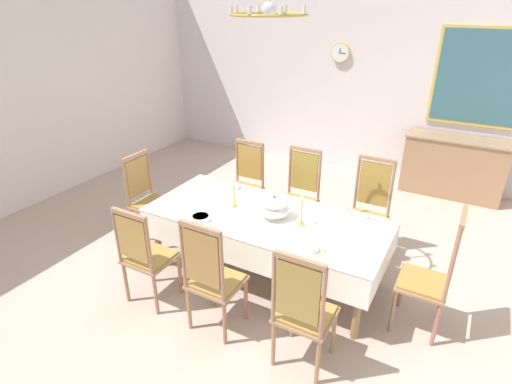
# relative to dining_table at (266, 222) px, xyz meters

# --- Properties ---
(ground) EXTENTS (7.52, 7.14, 0.04)m
(ground) POSITION_rel_dining_table_xyz_m (0.00, -0.14, -0.68)
(ground) COLOR #B8A495
(back_wall) EXTENTS (7.52, 0.08, 3.31)m
(back_wall) POSITION_rel_dining_table_xyz_m (0.00, 3.47, 0.99)
(back_wall) COLOR silver
(back_wall) RESTS_ON ground
(left_wall) EXTENTS (0.08, 7.14, 3.31)m
(left_wall) POSITION_rel_dining_table_xyz_m (-3.80, -0.14, 0.99)
(left_wall) COLOR silver
(left_wall) RESTS_ON ground
(dining_table) EXTENTS (2.44, 1.06, 0.73)m
(dining_table) POSITION_rel_dining_table_xyz_m (0.00, 0.00, 0.00)
(dining_table) COLOR #9F7453
(dining_table) RESTS_ON ground
(tablecloth) EXTENTS (2.46, 1.08, 0.31)m
(tablecloth) POSITION_rel_dining_table_xyz_m (0.00, -0.00, 0.00)
(tablecloth) COLOR white
(tablecloth) RESTS_ON dining_table
(chair_south_a) EXTENTS (0.44, 0.42, 1.06)m
(chair_south_a) POSITION_rel_dining_table_xyz_m (-0.80, -0.93, -0.11)
(chair_south_a) COLOR #A27653
(chair_south_a) RESTS_ON ground
(chair_north_a) EXTENTS (0.44, 0.42, 1.09)m
(chair_north_a) POSITION_rel_dining_table_xyz_m (-0.80, 0.94, -0.10)
(chair_north_a) COLOR #906F52
(chair_north_a) RESTS_ON ground
(chair_south_b) EXTENTS (0.44, 0.42, 1.15)m
(chair_south_b) POSITION_rel_dining_table_xyz_m (-0.03, -0.94, -0.08)
(chair_south_b) COLOR #95755B
(chair_south_b) RESTS_ON ground
(chair_north_b) EXTENTS (0.44, 0.42, 1.13)m
(chair_north_b) POSITION_rel_dining_table_xyz_m (-0.03, 0.94, -0.09)
(chair_north_b) COLOR #9D745A
(chair_north_b) RESTS_ON ground
(chair_south_c) EXTENTS (0.44, 0.42, 1.13)m
(chair_south_c) POSITION_rel_dining_table_xyz_m (0.81, -0.94, -0.09)
(chair_south_c) COLOR #967753
(chair_south_c) RESTS_ON ground
(chair_north_c) EXTENTS (0.44, 0.42, 1.17)m
(chair_north_c) POSITION_rel_dining_table_xyz_m (0.81, 0.94, -0.08)
(chair_north_c) COLOR #A1745A
(chair_north_c) RESTS_ON ground
(chair_head_west) EXTENTS (0.42, 0.44, 1.09)m
(chair_head_west) POSITION_rel_dining_table_xyz_m (-1.62, 0.00, -0.10)
(chair_head_west) COLOR #A07B4B
(chair_head_west) RESTS_ON ground
(chair_head_east) EXTENTS (0.42, 0.44, 1.21)m
(chair_head_east) POSITION_rel_dining_table_xyz_m (1.63, -0.00, -0.06)
(chair_head_east) COLOR #94745C
(chair_head_east) RESTS_ON ground
(soup_tureen) EXTENTS (0.31, 0.31, 0.24)m
(soup_tureen) POSITION_rel_dining_table_xyz_m (0.09, 0.00, 0.19)
(soup_tureen) COLOR silver
(soup_tureen) RESTS_ON tablecloth
(candlestick_west) EXTENTS (0.07, 0.07, 0.37)m
(candlestick_west) POSITION_rel_dining_table_xyz_m (-0.38, 0.00, 0.22)
(candlestick_west) COLOR gold
(candlestick_west) RESTS_ON tablecloth
(candlestick_east) EXTENTS (0.07, 0.07, 0.36)m
(candlestick_east) POSITION_rel_dining_table_xyz_m (0.38, 0.00, 0.22)
(candlestick_east) COLOR gold
(candlestick_east) RESTS_ON tablecloth
(bowl_near_left) EXTENTS (0.18, 0.18, 0.04)m
(bowl_near_left) POSITION_rel_dining_table_xyz_m (-0.65, 0.39, 0.10)
(bowl_near_left) COLOR silver
(bowl_near_left) RESTS_ON tablecloth
(bowl_near_right) EXTENTS (0.16, 0.16, 0.04)m
(bowl_near_right) POSITION_rel_dining_table_xyz_m (0.63, -0.38, 0.10)
(bowl_near_right) COLOR silver
(bowl_near_right) RESTS_ON tablecloth
(bowl_far_left) EXTENTS (0.20, 0.20, 0.05)m
(bowl_far_left) POSITION_rel_dining_table_xyz_m (-0.53, -0.40, 0.10)
(bowl_far_left) COLOR silver
(bowl_far_left) RESTS_ON tablecloth
(spoon_primary) EXTENTS (0.03, 0.18, 0.01)m
(spoon_primary) POSITION_rel_dining_table_xyz_m (-0.77, 0.42, 0.08)
(spoon_primary) COLOR gold
(spoon_primary) RESTS_ON tablecloth
(spoon_secondary) EXTENTS (0.05, 0.18, 0.01)m
(spoon_secondary) POSITION_rel_dining_table_xyz_m (0.75, -0.35, 0.08)
(spoon_secondary) COLOR gold
(spoon_secondary) RESTS_ON tablecloth
(sideboard) EXTENTS (1.44, 0.48, 0.90)m
(sideboard) POSITION_rel_dining_table_xyz_m (1.50, 3.15, -0.21)
(sideboard) COLOR #9A7353
(sideboard) RESTS_ON ground
(mounted_clock) EXTENTS (0.31, 0.06, 0.31)m
(mounted_clock) POSITION_rel_dining_table_xyz_m (-0.47, 3.40, 1.28)
(mounted_clock) COLOR #D1B251
(framed_painting) EXTENTS (1.35, 0.05, 1.36)m
(framed_painting) POSITION_rel_dining_table_xyz_m (1.65, 3.41, 1.07)
(framed_painting) COLOR #D1B251
(chandelier) EXTENTS (0.66, 0.66, 0.66)m
(chandelier) POSITION_rel_dining_table_xyz_m (-0.00, 0.00, 1.97)
(chandelier) COLOR gold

